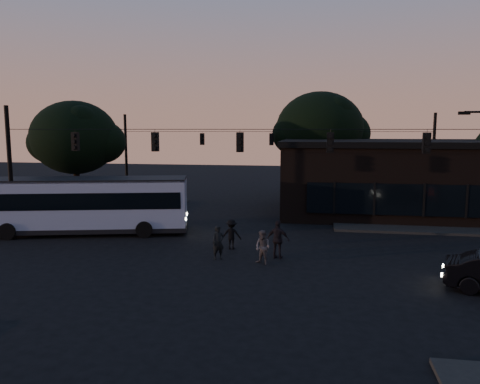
% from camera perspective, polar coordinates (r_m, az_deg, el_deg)
% --- Properties ---
extents(ground, '(120.00, 120.00, 0.00)m').
position_cam_1_polar(ground, '(20.83, -1.85, -9.68)').
color(ground, black).
rests_on(ground, ground).
extents(sidewalk_far_right, '(14.00, 10.00, 0.15)m').
position_cam_1_polar(sidewalk_far_right, '(34.98, 22.72, -3.02)').
color(sidewalk_far_right, black).
rests_on(sidewalk_far_right, ground).
extents(sidewalk_far_left, '(14.00, 10.00, 0.15)m').
position_cam_1_polar(sidewalk_far_left, '(38.48, -18.41, -1.89)').
color(sidewalk_far_left, black).
rests_on(sidewalk_far_left, ground).
extents(building, '(15.40, 10.41, 5.40)m').
position_cam_1_polar(building, '(35.98, 17.57, 1.74)').
color(building, black).
rests_on(building, ground).
extents(tree_behind, '(7.60, 7.60, 9.43)m').
position_cam_1_polar(tree_behind, '(41.48, 9.70, 7.55)').
color(tree_behind, black).
rests_on(tree_behind, ground).
extents(tree_left, '(6.40, 6.40, 8.30)m').
position_cam_1_polar(tree_left, '(37.11, -19.50, 6.26)').
color(tree_left, black).
rests_on(tree_left, ground).
extents(signal_rig_near, '(26.24, 0.30, 7.50)m').
position_cam_1_polar(signal_rig_near, '(23.88, 0.00, 3.45)').
color(signal_rig_near, black).
rests_on(signal_rig_near, ground).
extents(signal_rig_far, '(26.24, 0.30, 7.50)m').
position_cam_1_polar(signal_rig_far, '(39.73, 3.84, 4.78)').
color(signal_rig_far, black).
rests_on(signal_rig_far, ground).
extents(bus, '(12.16, 5.43, 3.34)m').
position_cam_1_polar(bus, '(29.22, -18.21, -1.24)').
color(bus, '#8C93B2').
rests_on(bus, ground).
extents(pedestrian_a, '(0.71, 0.63, 1.63)m').
position_cam_1_polar(pedestrian_a, '(22.54, -2.66, -6.18)').
color(pedestrian_a, black).
rests_on(pedestrian_a, ground).
extents(pedestrian_b, '(0.97, 0.91, 1.59)m').
position_cam_1_polar(pedestrian_b, '(21.75, 2.80, -6.76)').
color(pedestrian_b, '#474142').
rests_on(pedestrian_b, ground).
extents(pedestrian_c, '(1.17, 0.68, 1.88)m').
position_cam_1_polar(pedestrian_c, '(22.70, 4.66, -5.78)').
color(pedestrian_c, black).
rests_on(pedestrian_c, ground).
extents(pedestrian_d, '(1.03, 0.61, 1.57)m').
position_cam_1_polar(pedestrian_d, '(24.39, -1.04, -5.18)').
color(pedestrian_d, black).
rests_on(pedestrian_d, ground).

